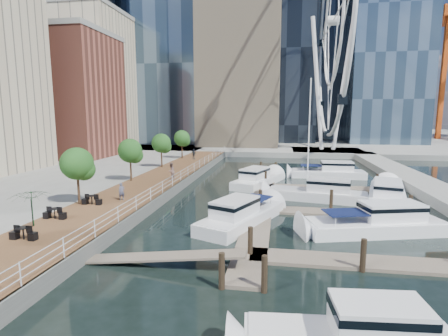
% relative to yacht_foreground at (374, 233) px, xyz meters
% --- Properties ---
extents(ground, '(520.00, 520.00, 0.00)m').
position_rel_yacht_foreground_xyz_m(ground, '(-11.20, -3.46, 0.00)').
color(ground, black).
rests_on(ground, ground).
extents(boardwalk, '(6.00, 60.00, 1.00)m').
position_rel_yacht_foreground_xyz_m(boardwalk, '(-20.20, 11.54, 0.50)').
color(boardwalk, brown).
rests_on(boardwalk, ground).
extents(seawall, '(0.25, 60.00, 1.00)m').
position_rel_yacht_foreground_xyz_m(seawall, '(-17.20, 11.54, 0.50)').
color(seawall, '#595954').
rests_on(seawall, ground).
extents(land_far, '(200.00, 114.00, 1.00)m').
position_rel_yacht_foreground_xyz_m(land_far, '(-11.20, 98.54, 0.50)').
color(land_far, gray).
rests_on(land_far, ground).
extents(breakwater, '(4.00, 60.00, 1.00)m').
position_rel_yacht_foreground_xyz_m(breakwater, '(8.80, 16.54, 0.50)').
color(breakwater, gray).
rests_on(breakwater, ground).
extents(pier, '(14.00, 12.00, 1.00)m').
position_rel_yacht_foreground_xyz_m(pier, '(2.80, 48.54, 0.50)').
color(pier, gray).
rests_on(pier, ground).
extents(railing, '(0.10, 60.00, 1.05)m').
position_rel_yacht_foreground_xyz_m(railing, '(-17.30, 11.54, 1.52)').
color(railing, white).
rests_on(railing, boardwalk).
extents(floating_docks, '(16.00, 34.00, 2.60)m').
position_rel_yacht_foreground_xyz_m(floating_docks, '(-3.24, 6.52, 0.49)').
color(floating_docks, '#6D6051').
rests_on(floating_docks, ground).
extents(midrise_condos, '(19.00, 67.00, 28.00)m').
position_rel_yacht_foreground_xyz_m(midrise_condos, '(-44.77, 23.36, 13.42)').
color(midrise_condos, '#BCAD8E').
rests_on(midrise_condos, ground).
extents(ferris_wheel, '(5.80, 45.60, 47.80)m').
position_rel_yacht_foreground_xyz_m(ferris_wheel, '(2.80, 48.54, 25.92)').
color(ferris_wheel, white).
rests_on(ferris_wheel, ground).
extents(street_trees, '(2.60, 42.60, 4.60)m').
position_rel_yacht_foreground_xyz_m(street_trees, '(-22.60, 10.54, 4.29)').
color(street_trees, '#3F2B1C').
rests_on(street_trees, ground).
extents(cafe_tables, '(2.50, 13.70, 0.74)m').
position_rel_yacht_foreground_xyz_m(cafe_tables, '(-21.60, -5.46, 1.37)').
color(cafe_tables, black).
rests_on(cafe_tables, ground).
extents(yacht_foreground, '(10.90, 5.46, 2.15)m').
position_rel_yacht_foreground_xyz_m(yacht_foreground, '(0.00, 0.00, 0.00)').
color(yacht_foreground, white).
rests_on(yacht_foreground, ground).
extents(pedestrian_near, '(0.63, 0.63, 1.48)m').
position_rel_yacht_foreground_xyz_m(pedestrian_near, '(-19.77, 2.29, 1.74)').
color(pedestrian_near, '#53566F').
rests_on(pedestrian_near, boardwalk).
extents(pedestrian_mid, '(0.95, 1.10, 1.93)m').
position_rel_yacht_foreground_xyz_m(pedestrian_mid, '(-18.46, 11.77, 1.97)').
color(pedestrian_mid, '#87645D').
rests_on(pedestrian_mid, boardwalk).
extents(pedestrian_far, '(1.07, 0.75, 1.68)m').
position_rel_yacht_foreground_xyz_m(pedestrian_far, '(-20.35, 29.51, 1.84)').
color(pedestrian_far, '#373C45').
rests_on(pedestrian_far, boardwalk).
extents(moored_yachts, '(19.18, 38.33, 11.50)m').
position_rel_yacht_foreground_xyz_m(moored_yachts, '(-3.26, 8.88, 0.00)').
color(moored_yachts, silver).
rests_on(moored_yachts, ground).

